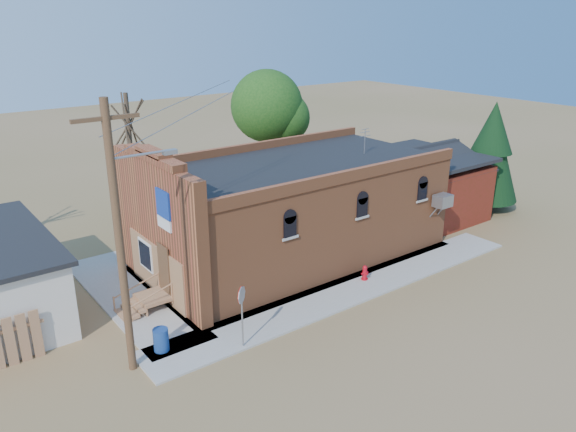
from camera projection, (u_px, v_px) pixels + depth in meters
ground at (339, 309)px, 22.59m from camera, size 120.00×120.00×0.00m
sidewalk_south at (351, 290)px, 24.10m from camera, size 19.00×2.20×0.08m
sidewalk_west at (131, 297)px, 23.51m from camera, size 2.60×10.00×0.08m
brick_bar at (289, 211)px, 26.85m from camera, size 16.40×7.97×6.30m
red_shed at (425, 178)px, 32.47m from camera, size 5.40×6.40×4.30m
utility_pole at (120, 236)px, 17.25m from camera, size 3.12×0.26×9.00m
tree_bare_near at (128, 123)px, 28.63m from camera, size 2.80×2.80×7.65m
tree_leafy at (267, 106)px, 34.12m from camera, size 4.40×4.40×8.15m
evergreen_tree at (491, 149)px, 33.12m from camera, size 3.60×3.60×6.50m
fire_hydrant at (365, 273)px, 24.85m from camera, size 0.39×0.38×0.67m
stop_sign at (242, 301)px, 19.35m from camera, size 0.53×0.45×2.35m
trash_barrel at (161, 340)px, 19.57m from camera, size 0.61×0.61×0.83m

